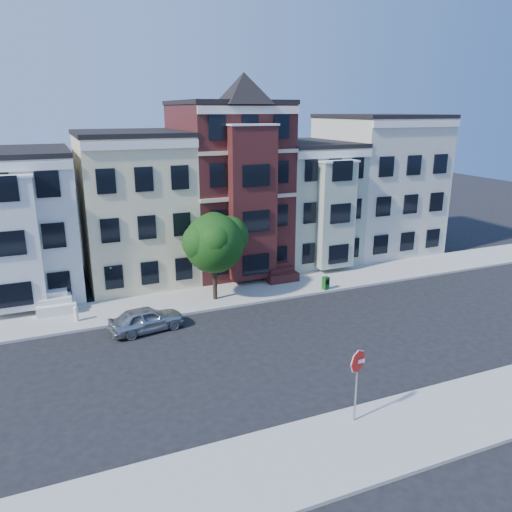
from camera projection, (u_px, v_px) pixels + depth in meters
name	position (u px, v px, depth m)	size (l,w,h in m)	color
ground	(322.00, 340.00, 26.28)	(120.00, 120.00, 0.00)	black
far_sidewalk	(262.00, 290.00, 33.33)	(60.00, 4.00, 0.15)	#9E9B93
near_sidewalk	(427.00, 423.00, 19.19)	(60.00, 4.00, 0.15)	#9E9B93
house_white	(9.00, 225.00, 32.22)	(8.00, 9.00, 9.00)	silver
house_yellow	(134.00, 208.00, 35.07)	(7.00, 9.00, 10.00)	beige
house_brown	(227.00, 188.00, 37.40)	(7.00, 9.00, 12.00)	#431816
house_green	(303.00, 202.00, 40.25)	(6.00, 9.00, 9.00)	#9DAB94
house_cream	(376.00, 185.00, 42.58)	(8.00, 9.00, 11.00)	beige
street_tree	(214.00, 247.00, 30.65)	(5.83, 5.83, 6.79)	#1B4813
parked_car	(146.00, 319.00, 27.19)	(1.63, 4.06, 1.38)	#ACAFB3
newspaper_box	(326.00, 283.00, 33.14)	(0.39, 0.35, 0.87)	#155918
fire_hydrant	(76.00, 315.00, 28.18)	(0.25, 0.25, 0.72)	silver
stop_sign	(356.00, 381.00, 18.78)	(0.93, 0.13, 3.37)	#BF0908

